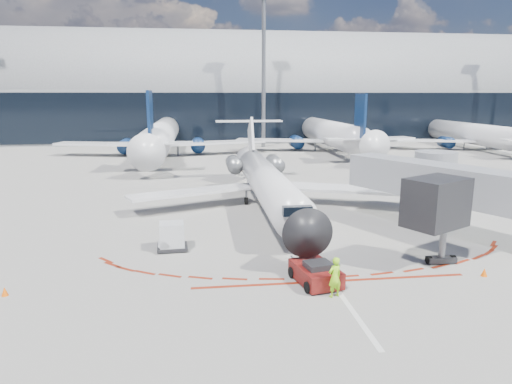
{
  "coord_description": "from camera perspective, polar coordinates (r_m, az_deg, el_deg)",
  "views": [
    {
      "loc": [
        -6.43,
        -32.29,
        9.19
      ],
      "look_at": [
        -2.38,
        -0.15,
        2.24
      ],
      "focal_mm": 32.0,
      "sensor_mm": 36.0,
      "label": 1
    }
  ],
  "objects": [
    {
      "name": "terminal_building",
      "position": [
        97.48,
        -3.46,
        11.7
      ],
      "size": [
        150.0,
        24.15,
        24.0
      ],
      "color": "gray",
      "rests_on": "ground"
    },
    {
      "name": "safety_cone_right",
      "position": [
        26.59,
        26.63,
        -8.94
      ],
      "size": [
        0.32,
        0.32,
        0.44
      ],
      "primitive_type": "cone",
      "color": "#FF5E05",
      "rests_on": "ground"
    },
    {
      "name": "pushback_tug",
      "position": [
        23.13,
        7.48,
        -10.02
      ],
      "size": [
        2.39,
        4.61,
        1.17
      ],
      "rotation": [
        0.0,
        0.0,
        0.2
      ],
      "color": "#530B0C",
      "rests_on": "ground"
    },
    {
      "name": "bg_airliner_2",
      "position": [
        86.51,
        25.68,
        8.24
      ],
      "size": [
        31.64,
        33.51,
        10.24
      ],
      "primitive_type": null,
      "color": "silver",
      "rests_on": "ground"
    },
    {
      "name": "apron_stop_bar",
      "position": [
        23.62,
        9.38,
        -10.94
      ],
      "size": [
        14.0,
        0.25,
        0.01
      ],
      "primitive_type": "cube",
      "color": "maroon",
      "rests_on": "ground"
    },
    {
      "name": "bg_airliner_0",
      "position": [
        71.79,
        -11.8,
        9.34
      ],
      "size": [
        37.3,
        39.5,
        12.07
      ],
      "primitive_type": null,
      "color": "silver",
      "rests_on": "ground"
    },
    {
      "name": "safety_cone_left",
      "position": [
        24.66,
        -28.91,
        -10.82
      ],
      "size": [
        0.31,
        0.31,
        0.43
      ],
      "primitive_type": "cone",
      "color": "#FF5E05",
      "rests_on": "ground"
    },
    {
      "name": "jet_bridge",
      "position": [
        34.04,
        21.44,
        0.8
      ],
      "size": [
        10.03,
        15.2,
        4.9
      ],
      "color": "gray",
      "rests_on": "ground"
    },
    {
      "name": "ramp_worker",
      "position": [
        21.62,
        9.81,
        -10.44
      ],
      "size": [
        0.83,
        0.69,
        1.93
      ],
      "primitive_type": "imported",
      "rotation": [
        0.0,
        0.0,
        3.53
      ],
      "color": "#9BF319",
      "rests_on": "ground"
    },
    {
      "name": "bg_airliner_1",
      "position": [
        77.76,
        9.01,
        9.47
      ],
      "size": [
        35.89,
        38.0,
        11.61
      ],
      "primitive_type": null,
      "color": "silver",
      "rests_on": "ground"
    },
    {
      "name": "apron_centerline",
      "position": [
        36.08,
        3.33,
        -2.66
      ],
      "size": [
        0.25,
        40.0,
        0.01
      ],
      "primitive_type": "cube",
      "color": "silver",
      "rests_on": "ground"
    },
    {
      "name": "uld_container",
      "position": [
        27.96,
        -10.46,
        -5.49
      ],
      "size": [
        1.89,
        1.64,
        1.68
      ],
      "rotation": [
        0.0,
        0.0,
        0.07
      ],
      "color": "black",
      "rests_on": "ground"
    },
    {
      "name": "light_mast_centre",
      "position": [
        81.17,
        0.96,
        14.45
      ],
      "size": [
        0.7,
        0.7,
        25.0
      ],
      "primitive_type": "cylinder",
      "color": "slate",
      "rests_on": "ground"
    },
    {
      "name": "regional_jet",
      "position": [
        37.31,
        1.21,
        1.51
      ],
      "size": [
        22.6,
        27.87,
        6.98
      ],
      "color": "silver",
      "rests_on": "ground"
    },
    {
      "name": "ground",
      "position": [
        34.18,
        3.94,
        -3.51
      ],
      "size": [
        260.0,
        260.0,
        0.0
      ],
      "primitive_type": "plane",
      "color": "gray",
      "rests_on": "ground"
    }
  ]
}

